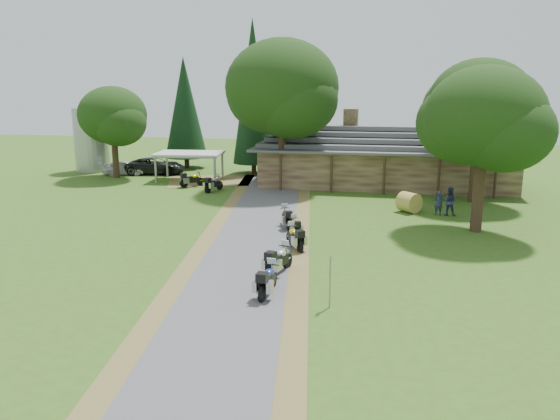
% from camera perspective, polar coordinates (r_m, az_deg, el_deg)
% --- Properties ---
extents(ground, '(120.00, 120.00, 0.00)m').
position_cam_1_polar(ground, '(24.34, -4.25, -6.66)').
color(ground, '#365718').
rests_on(ground, ground).
extents(driveway, '(51.95, 51.95, 0.00)m').
position_cam_1_polar(driveway, '(28.13, -3.07, -3.93)').
color(driveway, '#4B4B4E').
rests_on(driveway, ground).
extents(lodge, '(21.40, 9.40, 4.90)m').
position_cam_1_polar(lodge, '(46.43, 10.94, 5.64)').
color(lodge, '#503829').
rests_on(lodge, ground).
extents(silo, '(3.45, 3.45, 6.52)m').
position_cam_1_polar(silo, '(55.95, -19.13, 7.20)').
color(silo, gray).
rests_on(silo, ground).
extents(carport, '(6.01, 4.32, 2.45)m').
position_cam_1_polar(carport, '(48.31, -9.40, 4.51)').
color(carport, silver).
rests_on(carport, ground).
extents(car_white_sedan, '(3.12, 5.44, 1.71)m').
position_cam_1_polar(car_white_sedan, '(52.77, -15.91, 4.48)').
color(car_white_sedan, silver).
rests_on(car_white_sedan, ground).
extents(car_dark_suv, '(3.54, 6.36, 2.30)m').
position_cam_1_polar(car_dark_suv, '(52.48, -12.96, 4.93)').
color(car_dark_suv, black).
rests_on(car_dark_suv, ground).
extents(motorcycle_row_a, '(0.76, 1.98, 1.33)m').
position_cam_1_polar(motorcycle_row_a, '(21.74, -1.30, -7.21)').
color(motorcycle_row_a, navy).
rests_on(motorcycle_row_a, ground).
extents(motorcycle_row_b, '(1.20, 2.10, 1.37)m').
position_cam_1_polar(motorcycle_row_b, '(24.11, -0.08, -5.11)').
color(motorcycle_row_b, '#B8BCC1').
rests_on(motorcycle_row_b, ground).
extents(motorcycle_row_c, '(1.48, 1.93, 1.28)m').
position_cam_1_polar(motorcycle_row_c, '(27.78, 1.55, -2.75)').
color(motorcycle_row_c, '#D7BF03').
rests_on(motorcycle_row_c, ground).
extents(motorcycle_row_d, '(1.08, 1.77, 1.15)m').
position_cam_1_polar(motorcycle_row_d, '(29.94, 1.60, -1.73)').
color(motorcycle_row_d, '#B72E14').
rests_on(motorcycle_row_d, ground).
extents(motorcycle_row_e, '(1.25, 1.97, 1.29)m').
position_cam_1_polar(motorcycle_row_e, '(31.85, 0.66, -0.70)').
color(motorcycle_row_e, black).
rests_on(motorcycle_row_e, ground).
extents(motorcycle_carport_a, '(1.82, 1.83, 1.33)m').
position_cam_1_polar(motorcycle_carport_a, '(45.29, -9.15, 3.25)').
color(motorcycle_carport_a, '#D2CB00').
rests_on(motorcycle_carport_a, ground).
extents(motorcycle_carport_b, '(1.24, 2.05, 1.34)m').
position_cam_1_polar(motorcycle_carport_b, '(43.07, -6.94, 2.83)').
color(motorcycle_carport_b, gray).
rests_on(motorcycle_carport_b, ground).
extents(person_a, '(0.58, 0.46, 1.86)m').
position_cam_1_polar(person_a, '(36.30, 16.23, 0.94)').
color(person_a, '#283050').
rests_on(person_a, ground).
extents(person_b, '(0.68, 0.55, 2.16)m').
position_cam_1_polar(person_b, '(36.35, 17.29, 1.12)').
color(person_b, '#283050').
rests_on(person_b, ground).
extents(hay_bale, '(1.77, 1.77, 1.31)m').
position_cam_1_polar(hay_bale, '(36.70, 13.34, 0.79)').
color(hay_bale, '#AB8B3E').
rests_on(hay_bale, ground).
extents(sign_post, '(0.37, 0.06, 2.04)m').
position_cam_1_polar(sign_post, '(20.48, 5.24, -7.49)').
color(sign_post, gray).
rests_on(sign_post, ground).
extents(oak_lodge_left, '(8.86, 8.86, 12.87)m').
position_cam_1_polar(oak_lodge_left, '(43.48, 0.21, 10.66)').
color(oak_lodge_left, black).
rests_on(oak_lodge_left, ground).
extents(oak_lodge_right, '(7.08, 7.08, 11.26)m').
position_cam_1_polar(oak_lodge_right, '(40.70, 20.05, 8.61)').
color(oak_lodge_right, black).
rests_on(oak_lodge_right, ground).
extents(oak_driveway, '(6.50, 6.50, 10.47)m').
position_cam_1_polar(oak_driveway, '(32.20, 20.43, 6.93)').
color(oak_driveway, black).
rests_on(oak_driveway, ground).
extents(oak_silo, '(5.97, 5.97, 8.97)m').
position_cam_1_polar(oak_silo, '(50.93, -17.01, 8.24)').
color(oak_silo, black).
rests_on(oak_silo, ground).
extents(cedar_near, '(3.87, 3.87, 14.08)m').
position_cam_1_polar(cedar_near, '(51.08, -2.83, 11.66)').
color(cedar_near, black).
rests_on(cedar_near, ground).
extents(cedar_far, '(4.16, 4.16, 10.89)m').
position_cam_1_polar(cedar_far, '(55.41, -9.90, 9.94)').
color(cedar_far, black).
rests_on(cedar_far, ground).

